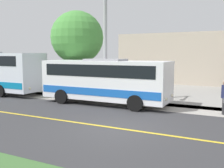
# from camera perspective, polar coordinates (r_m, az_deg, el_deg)

# --- Properties ---
(ground_plane) EXTENTS (120.00, 120.00, 0.00)m
(ground_plane) POSITION_cam_1_polar(r_m,az_deg,el_deg) (10.83, 0.98, -9.90)
(ground_plane) COLOR #3D6633
(road_surface) EXTENTS (8.00, 100.00, 0.01)m
(road_surface) POSITION_cam_1_polar(r_m,az_deg,el_deg) (10.83, 0.98, -9.88)
(road_surface) COLOR #333335
(road_surface) RESTS_ON ground
(sidewalk) EXTENTS (2.40, 100.00, 0.01)m
(sidewalk) POSITION_cam_1_polar(r_m,az_deg,el_deg) (15.55, 9.18, -4.82)
(sidewalk) COLOR #9E9991
(sidewalk) RESTS_ON ground
(parking_lot_surface) EXTENTS (14.00, 36.00, 0.01)m
(parking_lot_surface) POSITION_cam_1_polar(r_m,az_deg,el_deg) (22.05, 22.23, -1.82)
(parking_lot_surface) COLOR gray
(parking_lot_surface) RESTS_ON ground
(road_centre_line) EXTENTS (0.16, 100.00, 0.00)m
(road_centre_line) POSITION_cam_1_polar(r_m,az_deg,el_deg) (10.82, 0.98, -9.86)
(road_centre_line) COLOR gold
(road_centre_line) RESTS_ON ground
(shuttle_bus_front) EXTENTS (2.78, 8.06, 2.80)m
(shuttle_bus_front) POSITION_cam_1_polar(r_m,az_deg,el_deg) (15.82, -1.44, 1.12)
(shuttle_bus_front) COLOR white
(shuttle_bus_front) RESTS_ON ground
(street_light_pole) EXTENTS (1.97, 0.24, 7.96)m
(street_light_pole) POSITION_cam_1_polar(r_m,az_deg,el_deg) (16.18, -1.73, 11.32)
(street_light_pole) COLOR #9E9EA3
(street_light_pole) RESTS_ON ground
(tree_curbside) EXTENTS (4.08, 4.08, 6.41)m
(tree_curbside) POSITION_cam_1_polar(r_m,az_deg,el_deg) (20.25, -7.82, 10.26)
(tree_curbside) COLOR brown
(tree_curbside) RESTS_ON ground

